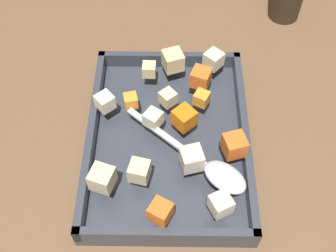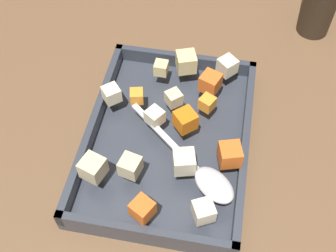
% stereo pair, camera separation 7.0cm
% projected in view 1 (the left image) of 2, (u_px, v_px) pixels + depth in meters
% --- Properties ---
extents(ground_plane, '(4.00, 4.00, 0.00)m').
position_uv_depth(ground_plane, '(163.00, 138.00, 0.75)').
color(ground_plane, brown).
extents(baking_dish, '(0.36, 0.27, 0.04)m').
position_uv_depth(baking_dish, '(168.00, 140.00, 0.73)').
color(baking_dish, '#333842').
rests_on(baking_dish, ground_plane).
extents(carrot_chunk_heap_top, '(0.04, 0.04, 0.03)m').
position_uv_depth(carrot_chunk_heap_top, '(184.00, 119.00, 0.70)').
color(carrot_chunk_heap_top, orange).
rests_on(carrot_chunk_heap_top, baking_dish).
extents(carrot_chunk_center, '(0.03, 0.03, 0.02)m').
position_uv_depth(carrot_chunk_center, '(131.00, 101.00, 0.73)').
color(carrot_chunk_center, orange).
rests_on(carrot_chunk_center, baking_dish).
extents(carrot_chunk_front_center, '(0.03, 0.03, 0.02)m').
position_uv_depth(carrot_chunk_front_center, '(202.00, 98.00, 0.73)').
color(carrot_chunk_front_center, orange).
rests_on(carrot_chunk_front_center, baking_dish).
extents(carrot_chunk_back_center, '(0.04, 0.04, 0.03)m').
position_uv_depth(carrot_chunk_back_center, '(201.00, 78.00, 0.75)').
color(carrot_chunk_back_center, orange).
rests_on(carrot_chunk_back_center, baking_dish).
extents(carrot_chunk_corner_ne, '(0.04, 0.04, 0.03)m').
position_uv_depth(carrot_chunk_corner_ne, '(162.00, 212.00, 0.60)').
color(carrot_chunk_corner_ne, orange).
rests_on(carrot_chunk_corner_ne, baking_dish).
extents(carrot_chunk_far_left, '(0.04, 0.04, 0.03)m').
position_uv_depth(carrot_chunk_far_left, '(234.00, 145.00, 0.67)').
color(carrot_chunk_far_left, orange).
rests_on(carrot_chunk_far_left, baking_dish).
extents(potato_chunk_near_spoon, '(0.04, 0.04, 0.03)m').
position_uv_depth(potato_chunk_near_spoon, '(173.00, 60.00, 0.77)').
color(potato_chunk_near_spoon, '#E0CC89').
rests_on(potato_chunk_near_spoon, baking_dish).
extents(potato_chunk_mid_left, '(0.04, 0.04, 0.03)m').
position_uv_depth(potato_chunk_mid_left, '(153.00, 118.00, 0.70)').
color(potato_chunk_mid_left, beige).
rests_on(potato_chunk_mid_left, baking_dish).
extents(potato_chunk_rim_edge, '(0.04, 0.04, 0.03)m').
position_uv_depth(potato_chunk_rim_edge, '(139.00, 171.00, 0.64)').
color(potato_chunk_rim_edge, beige).
rests_on(potato_chunk_rim_edge, baking_dish).
extents(potato_chunk_near_right, '(0.04, 0.04, 0.03)m').
position_uv_depth(potato_chunk_near_right, '(105.00, 102.00, 0.72)').
color(potato_chunk_near_right, beige).
rests_on(potato_chunk_near_right, baking_dish).
extents(potato_chunk_corner_se, '(0.04, 0.04, 0.03)m').
position_uv_depth(potato_chunk_corner_se, '(214.00, 60.00, 0.78)').
color(potato_chunk_corner_se, beige).
rests_on(potato_chunk_corner_se, baking_dish).
extents(potato_chunk_heap_side, '(0.03, 0.03, 0.02)m').
position_uv_depth(potato_chunk_heap_side, '(168.00, 98.00, 0.73)').
color(potato_chunk_heap_side, beige).
rests_on(potato_chunk_heap_side, baking_dish).
extents(potato_chunk_under_handle, '(0.04, 0.04, 0.03)m').
position_uv_depth(potato_chunk_under_handle, '(102.00, 178.00, 0.63)').
color(potato_chunk_under_handle, beige).
rests_on(potato_chunk_under_handle, baking_dish).
extents(potato_chunk_near_left, '(0.02, 0.02, 0.02)m').
position_uv_depth(potato_chunk_near_left, '(149.00, 70.00, 0.77)').
color(potato_chunk_near_left, '#E0CC89').
rests_on(potato_chunk_near_left, baking_dish).
extents(parsnip_chunk_corner_sw, '(0.04, 0.04, 0.03)m').
position_uv_depth(parsnip_chunk_corner_sw, '(192.00, 159.00, 0.65)').
color(parsnip_chunk_corner_sw, beige).
rests_on(parsnip_chunk_corner_sw, baking_dish).
extents(parsnip_chunk_corner_nw, '(0.04, 0.04, 0.03)m').
position_uv_depth(parsnip_chunk_corner_nw, '(221.00, 204.00, 0.61)').
color(parsnip_chunk_corner_nw, silver).
rests_on(parsnip_chunk_corner_nw, baking_dish).
extents(serving_spoon, '(0.18, 0.20, 0.02)m').
position_uv_depth(serving_spoon, '(218.00, 172.00, 0.65)').
color(serving_spoon, silver).
rests_on(serving_spoon, baking_dish).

